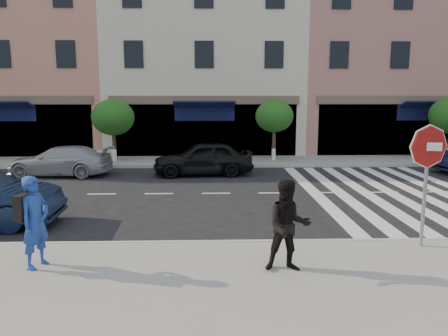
% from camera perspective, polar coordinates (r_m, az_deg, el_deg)
% --- Properties ---
extents(ground, '(120.00, 120.00, 0.00)m').
position_cam_1_polar(ground, '(11.52, -0.81, -7.80)').
color(ground, black).
rests_on(ground, ground).
extents(sidewalk_near, '(60.00, 4.50, 0.15)m').
position_cam_1_polar(sidewalk_near, '(7.99, -0.37, -15.34)').
color(sidewalk_near, gray).
rests_on(sidewalk_near, ground).
extents(sidewalk_far, '(60.00, 3.00, 0.15)m').
position_cam_1_polar(sidewalk_far, '(22.25, -1.26, 0.89)').
color(sidewalk_far, gray).
rests_on(sidewalk_far, ground).
extents(building_west_mid, '(10.00, 9.00, 14.00)m').
position_cam_1_polar(building_west_mid, '(30.23, -23.62, 15.58)').
color(building_west_mid, '#BE7363').
rests_on(building_west_mid, ground).
extents(building_centre, '(11.00, 9.00, 11.00)m').
position_cam_1_polar(building_centre, '(28.07, -2.46, 13.79)').
color(building_centre, beige).
rests_on(building_centre, ground).
extents(building_east_mid, '(13.00, 9.00, 13.00)m').
position_cam_1_polar(building_east_mid, '(30.48, 21.54, 14.70)').
color(building_east_mid, '#AA6E65').
rests_on(building_east_mid, ground).
extents(street_tree_wb, '(2.10, 2.10, 3.06)m').
position_cam_1_polar(street_tree_wb, '(22.35, -14.29, 6.39)').
color(street_tree_wb, '#473323').
rests_on(street_tree_wb, sidewalk_far).
extents(street_tree_c, '(1.90, 1.90, 3.04)m').
position_cam_1_polar(street_tree_c, '(22.05, 6.59, 6.71)').
color(street_tree_c, '#473323').
rests_on(street_tree_c, sidewalk_far).
extents(stop_sign, '(0.94, 0.18, 2.68)m').
position_cam_1_polar(stop_sign, '(10.25, 25.07, 1.06)').
color(stop_sign, gray).
rests_on(stop_sign, sidewalk_near).
extents(photographer, '(0.63, 0.76, 1.79)m').
position_cam_1_polar(photographer, '(9.11, -23.43, -6.50)').
color(photographer, '#203E96').
rests_on(photographer, sidewalk_near).
extents(walker, '(0.85, 0.66, 1.74)m').
position_cam_1_polar(walker, '(8.29, 8.37, -7.50)').
color(walker, black).
rests_on(walker, sidewalk_near).
extents(car_far_left, '(4.50, 2.16, 1.27)m').
position_cam_1_polar(car_far_left, '(19.96, -20.64, 0.88)').
color(car_far_left, '#A3A3A8').
rests_on(car_far_left, ground).
extents(car_far_mid, '(4.36, 2.01, 1.45)m').
position_cam_1_polar(car_far_mid, '(18.80, -2.75, 1.26)').
color(car_far_mid, black).
rests_on(car_far_mid, ground).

